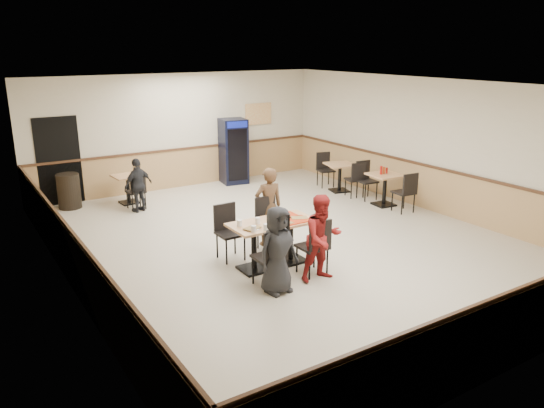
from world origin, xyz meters
TOP-DOWN VIEW (x-y plane):
  - ground at (0.00, 0.00)m, footprint 10.00×10.00m
  - room_shell at (1.78, 2.55)m, footprint 10.00×10.00m
  - main_table at (-0.83, -0.87)m, footprint 1.50×0.75m
  - main_chairs at (-0.89, -0.87)m, footprint 1.33×1.75m
  - diner_woman_left at (-1.32, -1.78)m, footprint 0.71×0.50m
  - diner_woman_right at (-0.46, -1.78)m, footprint 0.72×0.57m
  - diner_man_opposite at (-0.35, 0.03)m, footprint 0.60×0.44m
  - lone_diner at (-1.74, 3.41)m, footprint 0.79×0.51m
  - tabletop_clutter at (-0.77, -0.93)m, footprint 1.29×0.69m
  - side_table_near at (3.36, 0.75)m, footprint 0.78×0.78m
  - side_table_near_chair_south at (3.36, 0.14)m, footprint 0.49×0.49m
  - side_table_near_chair_north at (3.36, 1.36)m, footprint 0.49×0.49m
  - side_table_far at (3.26, 2.30)m, footprint 0.84×0.84m
  - side_table_far_chair_south at (3.26, 1.71)m, footprint 0.53×0.53m
  - side_table_far_chair_north at (3.26, 2.89)m, footprint 0.53×0.53m
  - condiment_caddy at (3.33, 0.80)m, footprint 0.23×0.06m
  - back_table at (-1.74, 4.20)m, footprint 0.69×0.69m
  - back_table_chair_lone at (-1.74, 3.65)m, footprint 0.43×0.43m
  - pepsi_cooler at (1.37, 4.59)m, footprint 0.76×0.77m
  - trash_bin at (-3.04, 4.55)m, footprint 0.52×0.52m

SIDE VIEW (x-z plane):
  - ground at x=0.00m, z-range 0.00..0.00m
  - trash_bin at x=-3.04m, z-range 0.00..0.82m
  - back_table_chair_lone at x=-1.74m, z-range 0.00..0.88m
  - back_table at x=-1.74m, z-range 0.11..0.81m
  - side_table_far_chair_south at x=3.26m, z-range 0.00..0.93m
  - side_table_far_chair_north at x=3.26m, z-range 0.00..0.93m
  - side_table_near_chair_south at x=3.36m, z-range 0.00..0.97m
  - side_table_near_chair_north at x=3.36m, z-range 0.00..0.97m
  - side_table_far at x=3.26m, z-range 0.12..0.86m
  - main_chairs at x=-0.89m, z-range 0.00..1.01m
  - side_table_near at x=3.36m, z-range 0.13..0.89m
  - main_table at x=-0.83m, z-range 0.13..0.93m
  - room_shell at x=1.78m, z-range -4.42..5.58m
  - lone_diner at x=-1.74m, z-range 0.00..1.24m
  - diner_woman_left at x=-1.32m, z-range 0.00..1.38m
  - diner_woman_right at x=-0.46m, z-range 0.00..1.44m
  - diner_man_opposite at x=-0.35m, z-range 0.00..1.51m
  - tabletop_clutter at x=-0.77m, z-range 0.77..0.89m
  - condiment_caddy at x=3.33m, z-range 0.75..0.95m
  - pepsi_cooler at x=1.37m, z-range 0.00..1.77m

